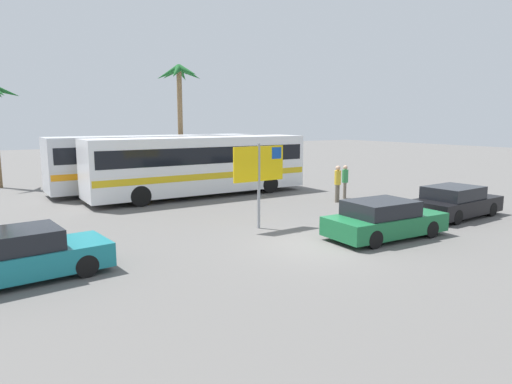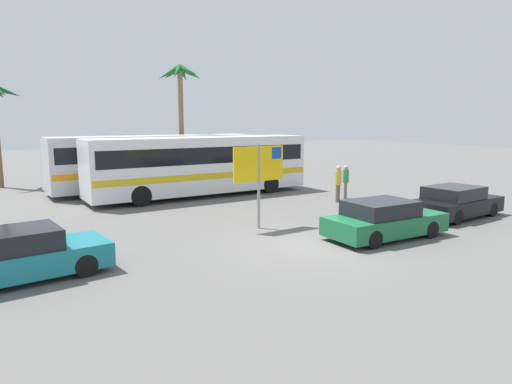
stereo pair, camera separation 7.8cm
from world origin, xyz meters
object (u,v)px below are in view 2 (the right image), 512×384
Objects in this scene: bus_rear_coach at (157,160)px; pedestrian_by_bus at (346,179)px; car_teal at (23,255)px; ferry_sign at (260,167)px; car_black at (456,202)px; pedestrian_crossing_lot at (338,181)px; car_green at (384,220)px; bus_front_coach at (201,163)px.

pedestrian_by_bus is at bearing -48.84° from bus_rear_coach.
bus_rear_coach reaches higher than car_teal.
ferry_sign is at bearing 4.67° from car_teal.
bus_rear_coach is 2.73× the size of car_black.
pedestrian_crossing_lot reaches higher than car_black.
car_green is 6.94m from pedestrian_crossing_lot.
bus_front_coach reaches higher than pedestrian_by_bus.
pedestrian_by_bus is at bearing -77.63° from pedestrian_crossing_lot.
ferry_sign is 8.65m from car_black.
bus_front_coach is 6.88× the size of pedestrian_by_bus.
pedestrian_by_bus is at bearing 93.43° from car_black.
car_teal is at bearing 172.09° from car_black.
bus_rear_coach is 3.75× the size of ferry_sign.
pedestrian_by_bus is at bearing -38.42° from bus_front_coach.
ferry_sign reaches higher than pedestrian_by_bus.
car_black is 5.60m from pedestrian_crossing_lot.
bus_front_coach reaches higher than pedestrian_crossing_lot.
car_teal is at bearing -135.89° from bus_front_coach.
bus_rear_coach is 6.88× the size of pedestrian_by_bus.
bus_front_coach is at bearing 100.20° from car_green.
bus_front_coach is at bearing -163.19° from pedestrian_by_bus.
bus_front_coach is 7.96m from ferry_sign.
pedestrian_crossing_lot is at bearing 105.18° from car_black.
car_green is at bearing -52.70° from ferry_sign.
bus_rear_coach is 15.05m from car_green.
bus_rear_coach reaches higher than car_green.
car_green is at bearing -79.93° from bus_rear_coach.
bus_rear_coach is at bearing 18.27° from pedestrian_crossing_lot.
car_teal is 0.95× the size of car_black.
bus_rear_coach is 2.72× the size of car_green.
car_teal is 11.18m from car_green.
pedestrian_crossing_lot is (3.44, 6.01, 0.45)m from car_green.
pedestrian_crossing_lot is (6.28, 2.48, -1.24)m from ferry_sign.
car_teal is 2.27× the size of pedestrian_crossing_lot.
bus_rear_coach is 16.13m from car_black.
pedestrian_by_bus reaches higher than car_black.
car_black is at bearing -20.94° from ferry_sign.
ferry_sign is 8.07m from pedestrian_by_bus.
ferry_sign reaches higher than bus_rear_coach.
pedestrian_by_bus is at bearing 11.08° from car_teal.
bus_front_coach is 2.73× the size of car_black.
bus_front_coach reaches higher than car_green.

